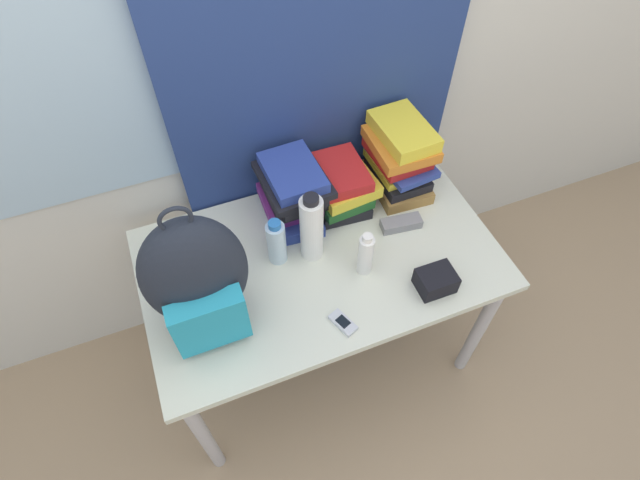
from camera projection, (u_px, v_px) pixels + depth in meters
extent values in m
plane|color=#9E8466|center=(352.00, 421.00, 2.14)|extent=(12.00, 12.00, 0.00)
cube|color=beige|center=(268.00, 59.00, 1.62)|extent=(6.00, 0.05, 2.50)
cube|color=#9EBCD1|center=(106.00, 85.00, 1.45)|extent=(1.10, 0.01, 0.80)
cube|color=navy|center=(319.00, 57.00, 1.62)|extent=(1.06, 0.04, 2.50)
cube|color=beige|center=(320.00, 259.00, 1.78)|extent=(1.25, 0.74, 0.03)
cylinder|color=#B2B2B7|center=(204.00, 435.00, 1.77)|extent=(0.05, 0.05, 0.71)
cylinder|color=#B2B2B7|center=(479.00, 329.00, 2.02)|extent=(0.05, 0.05, 0.71)
cylinder|color=#B2B2B7|center=(169.00, 293.00, 2.12)|extent=(0.05, 0.05, 0.71)
cylinder|color=#B2B2B7|center=(407.00, 217.00, 2.38)|extent=(0.05, 0.05, 0.71)
ellipsoid|color=#1E232D|center=(195.00, 274.00, 1.45)|extent=(0.31, 0.19, 0.46)
cube|color=teal|center=(210.00, 322.00, 1.46)|extent=(0.22, 0.07, 0.21)
torus|color=#1E232D|center=(175.00, 219.00, 1.25)|extent=(0.09, 0.01, 0.09)
cube|color=navy|center=(293.00, 211.00, 1.86)|extent=(0.20, 0.28, 0.05)
cube|color=#6B2370|center=(291.00, 199.00, 1.83)|extent=(0.22, 0.21, 0.05)
cube|color=black|center=(297.00, 191.00, 1.79)|extent=(0.22, 0.22, 0.05)
cube|color=black|center=(291.00, 185.00, 1.76)|extent=(0.19, 0.29, 0.03)
cube|color=black|center=(293.00, 180.00, 1.74)|extent=(0.23, 0.28, 0.03)
cube|color=navy|center=(293.00, 172.00, 1.71)|extent=(0.19, 0.25, 0.04)
cube|color=black|center=(340.00, 198.00, 1.91)|extent=(0.20, 0.24, 0.05)
cube|color=#1E5623|center=(337.00, 190.00, 1.87)|extent=(0.21, 0.26, 0.04)
cube|color=yellow|center=(341.00, 178.00, 1.84)|extent=(0.23, 0.28, 0.05)
cube|color=red|center=(339.00, 173.00, 1.80)|extent=(0.19, 0.23, 0.04)
cube|color=olive|center=(397.00, 181.00, 1.96)|extent=(0.21, 0.28, 0.05)
cube|color=black|center=(398.00, 173.00, 1.92)|extent=(0.18, 0.24, 0.04)
cube|color=yellow|center=(394.00, 164.00, 1.90)|extent=(0.16, 0.22, 0.03)
cube|color=navy|center=(401.00, 160.00, 1.87)|extent=(0.20, 0.29, 0.02)
cube|color=red|center=(398.00, 152.00, 1.85)|extent=(0.19, 0.24, 0.05)
cube|color=orange|center=(401.00, 144.00, 1.81)|extent=(0.22, 0.25, 0.04)
cube|color=yellow|center=(403.00, 131.00, 1.78)|extent=(0.18, 0.26, 0.05)
cylinder|color=silver|center=(277.00, 243.00, 1.70)|extent=(0.07, 0.07, 0.18)
cylinder|color=#286BB7|center=(275.00, 225.00, 1.62)|extent=(0.04, 0.04, 0.02)
cylinder|color=white|center=(312.00, 229.00, 1.67)|extent=(0.08, 0.08, 0.27)
cylinder|color=black|center=(311.00, 200.00, 1.56)|extent=(0.05, 0.05, 0.02)
cylinder|color=white|center=(365.00, 255.00, 1.67)|extent=(0.05, 0.05, 0.17)
cylinder|color=white|center=(368.00, 238.00, 1.59)|extent=(0.03, 0.03, 0.02)
cube|color=#B7BCC6|center=(343.00, 323.00, 1.60)|extent=(0.08, 0.11, 0.02)
cube|color=black|center=(343.00, 322.00, 1.59)|extent=(0.04, 0.05, 0.00)
cube|color=gray|center=(401.00, 223.00, 1.84)|extent=(0.16, 0.07, 0.04)
cube|color=black|center=(436.00, 281.00, 1.66)|extent=(0.12, 0.10, 0.07)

